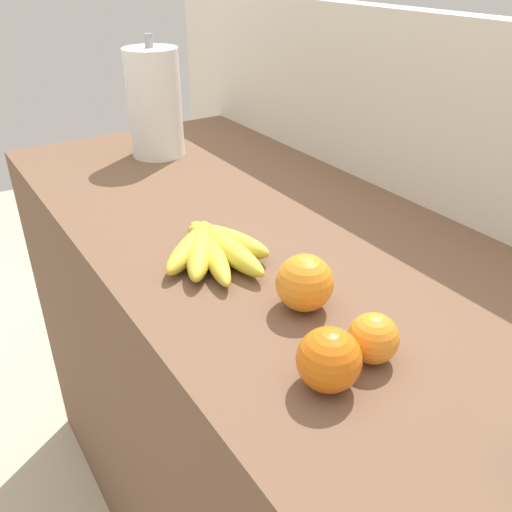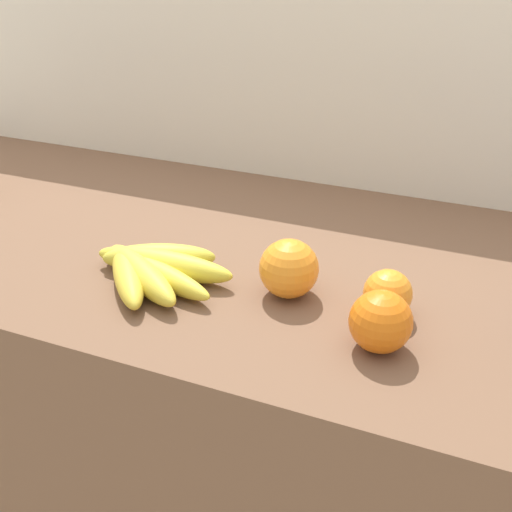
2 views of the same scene
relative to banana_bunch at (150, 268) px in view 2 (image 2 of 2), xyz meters
name	(u,v)px [view 2 (image 2 of 2)]	position (x,y,z in m)	size (l,w,h in m)	color
counter	(205,451)	(0.00, 0.14, -0.49)	(1.52, 0.63, 0.95)	brown
wall_back	(268,292)	(0.00, 0.48, -0.32)	(1.92, 0.06, 1.30)	silver
banana_bunch	(150,268)	(0.00, 0.00, 0.00)	(0.22, 0.19, 0.04)	gold
orange_center	(289,269)	(0.20, 0.04, 0.02)	(0.08, 0.08, 0.08)	orange
orange_back_right	(388,294)	(0.33, 0.04, 0.01)	(0.06, 0.06, 0.06)	orange
orange_far_right	(381,322)	(0.34, -0.03, 0.02)	(0.08, 0.08, 0.08)	orange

